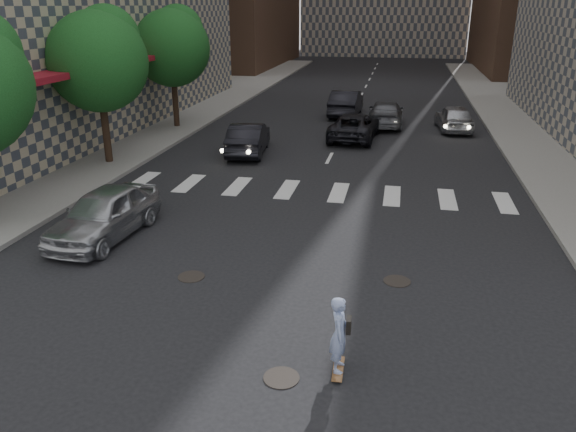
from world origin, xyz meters
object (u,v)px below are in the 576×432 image
traffic_car_d (454,118)px  traffic_car_e (346,103)px  traffic_car_b (386,114)px  skateboarder (340,334)px  silver_sedan (104,214)px  tree_c (173,44)px  traffic_car_c (354,126)px  traffic_car_a (248,138)px  tree_b (100,57)px

traffic_car_d → traffic_car_e: size_ratio=0.86×
traffic_car_b → skateboarder: bearing=89.9°
skateboarder → silver_sedan: 9.42m
tree_c → traffic_car_c: tree_c is taller
traffic_car_d → traffic_car_e: 7.24m
traffic_car_b → traffic_car_d: bearing=172.3°
skateboarder → traffic_car_d: bearing=78.8°
traffic_car_c → silver_sedan: bearing=70.8°
traffic_car_b → tree_c: bearing=13.7°
traffic_car_b → traffic_car_c: size_ratio=1.00×
traffic_car_a → traffic_car_d: 12.43m
tree_b → tree_c: (0.00, 8.00, 0.00)m
traffic_car_a → tree_c: bearing=-48.9°
tree_b → traffic_car_c: bearing=34.5°
traffic_car_a → traffic_car_d: bearing=-150.2°
tree_c → tree_b: bearing=-90.0°
silver_sedan → traffic_car_b: silver_sedan is taller
silver_sedan → traffic_car_c: 16.18m
tree_c → silver_sedan: size_ratio=1.48×
traffic_car_a → traffic_car_b: (6.18, 7.90, -0.03)m
tree_c → skateboarder: tree_c is taller
tree_b → silver_sedan: 9.63m
tree_c → traffic_car_c: 11.01m
traffic_car_a → traffic_car_c: bearing=-145.6°
traffic_car_d → tree_c: bearing=3.0°
traffic_car_a → tree_b: bearing=21.4°
traffic_car_b → traffic_car_e: traffic_car_e is taller
tree_b → traffic_car_b: size_ratio=1.34×
tree_c → traffic_car_e: bearing=32.0°
traffic_car_a → traffic_car_c: 6.21m
traffic_car_b → traffic_car_e: 3.85m
tree_b → silver_sedan: size_ratio=1.48×
skateboarder → traffic_car_a: (-6.16, 16.20, -0.11)m
silver_sedan → traffic_car_d: bearing=62.1°
tree_b → traffic_car_e: (9.11, 13.69, -3.83)m
traffic_car_b → traffic_car_e: size_ratio=0.99×
traffic_car_c → skateboarder: bearing=97.8°
tree_b → silver_sedan: (3.95, -7.87, -3.88)m
skateboarder → traffic_car_a: skateboarder is taller
traffic_car_e → tree_b: bearing=57.9°
tree_b → tree_c: size_ratio=1.00×
silver_sedan → traffic_car_b: (7.77, 18.74, -0.05)m
silver_sedan → traffic_car_a: 10.95m
skateboarder → traffic_car_b: bearing=88.0°
tree_b → traffic_car_b: tree_b is taller
tree_c → silver_sedan: bearing=-76.0°
skateboarder → traffic_car_b: 24.10m
silver_sedan → tree_b: bearing=121.2°
skateboarder → traffic_car_e: 27.04m
tree_c → traffic_car_c: (10.22, -0.96, -3.96)m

